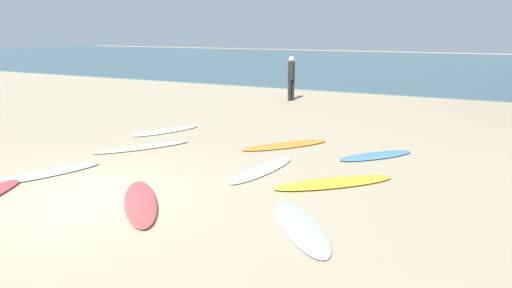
# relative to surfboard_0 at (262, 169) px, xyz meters

# --- Properties ---
(ground_plane) EXTENTS (120.00, 120.00, 0.00)m
(ground_plane) POSITION_rel_surfboard_0_xyz_m (-1.94, -2.87, -0.03)
(ground_plane) COLOR #C6B28E
(ocean_water) EXTENTS (120.00, 40.00, 0.08)m
(ocean_water) POSITION_rel_surfboard_0_xyz_m (-1.94, 33.16, 0.01)
(ocean_water) COLOR #426675
(ocean_water) RESTS_ON ground_plane
(surfboard_0) EXTENTS (0.70, 2.38, 0.06)m
(surfboard_0) POSITION_rel_surfboard_0_xyz_m (0.00, 0.00, 0.00)
(surfboard_0) COLOR white
(surfboard_0) RESTS_ON ground_plane
(surfboard_1) EXTENTS (1.97, 2.07, 0.09)m
(surfboard_1) POSITION_rel_surfboard_0_xyz_m (-0.92, -2.73, 0.01)
(surfboard_1) COLOR #D15052
(surfboard_1) RESTS_ON ground_plane
(surfboard_2) EXTENTS (1.66, 2.34, 0.07)m
(surfboard_2) POSITION_rel_surfboard_0_xyz_m (-3.52, 0.36, 0.00)
(surfboard_2) COLOR silver
(surfboard_2) RESTS_ON ground_plane
(surfboard_3) EXTENTS (1.22, 2.31, 0.06)m
(surfboard_3) POSITION_rel_surfboard_0_xyz_m (-3.77, -2.29, 0.00)
(surfboard_3) COLOR silver
(surfboard_3) RESTS_ON ground_plane
(surfboard_4) EXTENTS (1.63, 1.90, 0.07)m
(surfboard_4) POSITION_rel_surfboard_0_xyz_m (1.83, 2.21, 0.01)
(surfboard_4) COLOR #5496E1
(surfboard_4) RESTS_ON ground_plane
(surfboard_5) EXTENTS (1.81, 2.07, 0.07)m
(surfboard_5) POSITION_rel_surfboard_0_xyz_m (1.84, -2.40, 0.00)
(surfboard_5) COLOR silver
(surfboard_5) RESTS_ON ground_plane
(surfboard_6) EXTENTS (1.88, 2.26, 0.07)m
(surfboard_6) POSITION_rel_surfboard_0_xyz_m (-0.46, 2.17, 0.00)
(surfboard_6) COLOR orange
(surfboard_6) RESTS_ON ground_plane
(surfboard_7) EXTENTS (2.14, 2.16, 0.09)m
(surfboard_7) POSITION_rel_surfboard_0_xyz_m (1.63, -0.19, 0.01)
(surfboard_7) COLOR yellow
(surfboard_7) RESTS_ON ground_plane
(surfboard_8) EXTENTS (1.27, 2.26, 0.06)m
(surfboard_8) POSITION_rel_surfboard_0_xyz_m (-4.24, 2.20, 0.00)
(surfboard_8) COLOR white
(surfboard_8) RESTS_ON ground_plane
(beachgoer_mid) EXTENTS (0.35, 0.35, 1.81)m
(beachgoer_mid) POSITION_rel_surfboard_0_xyz_m (-3.52, 9.58, 0.99)
(beachgoer_mid) COLOR black
(beachgoer_mid) RESTS_ON ground_plane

